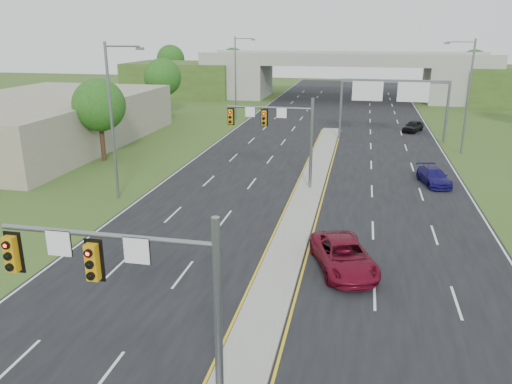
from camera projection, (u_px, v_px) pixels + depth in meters
The scene contains 19 objects.
road at pixel (321, 158), 47.82m from camera, with size 24.00×160.00×0.02m, color black.
median at pixel (307, 196), 36.62m from camera, with size 2.00×54.00×0.16m, color gray.
lane_markings at pixel (308, 175), 42.27m from camera, with size 23.72×160.00×0.01m.
signal_mast_near at pixel (140, 287), 14.18m from camera, with size 6.62×0.60×7.00m.
signal_mast_far at pixel (282, 128), 37.44m from camera, with size 6.62×0.60×7.00m.
sign_gantry at pixel (393, 93), 54.11m from camera, with size 11.58×0.44×6.67m.
overpass at pixel (344, 79), 88.59m from camera, with size 80.00×14.00×8.10m.
lightpole_l_mid at pixel (114, 115), 34.63m from camera, with size 2.85×0.25×11.00m.
lightpole_l_far at pixel (237, 74), 67.19m from camera, with size 2.85×0.25×11.00m.
lightpole_r_far at pixel (467, 92), 47.95m from camera, with size 2.85×0.25×11.00m.
tree_l_near at pixel (99, 105), 45.55m from camera, with size 4.80×4.80×7.60m.
tree_l_mid at pixel (163, 77), 69.50m from camera, with size 5.20×5.20×8.12m.
tree_back_a at pixel (171, 59), 108.47m from camera, with size 6.00×6.00×8.85m.
tree_back_b at pixel (233, 61), 105.79m from camera, with size 5.60×5.60×8.32m.
tree_back_c at pixel (473, 64), 96.24m from camera, with size 5.60×5.60×8.32m.
commercial_building at pixel (39, 121), 53.01m from camera, with size 18.00×30.00×5.00m, color gray.
car_far_a at pixel (344, 256), 25.33m from camera, with size 2.54×5.51×1.53m, color maroon.
car_far_b at pixel (434, 177), 39.54m from camera, with size 1.77×4.35×1.26m, color #140D52.
car_far_c at pixel (413, 126), 60.28m from camera, with size 1.58×3.93×1.34m, color black.
Camera 1 is at (3.61, -11.76, 11.67)m, focal length 35.00 mm.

